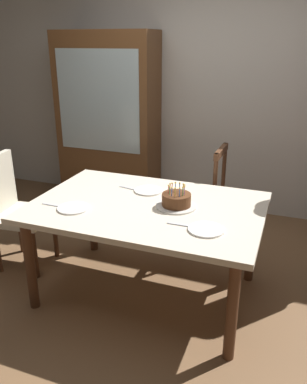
{
  "coord_description": "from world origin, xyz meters",
  "views": [
    {
      "loc": [
        0.92,
        -2.32,
        1.8
      ],
      "look_at": [
        0.05,
        0.0,
        0.83
      ],
      "focal_mm": 36.37,
      "sensor_mm": 36.0,
      "label": 1
    }
  ],
  "objects_px": {
    "plate_near_celebrant": "(74,208)",
    "plate_far_side": "(149,190)",
    "plate_near_guest": "(206,229)",
    "chair_spindle_back": "(199,199)",
    "birthday_cake": "(176,201)",
    "chair_upholstered": "(13,206)",
    "dining_table": "(147,215)",
    "china_cabinet": "(108,121)"
  },
  "relations": [
    {
      "from": "plate_near_celebrant",
      "to": "plate_far_side",
      "type": "relative_size",
      "value": 1.0
    },
    {
      "from": "plate_near_guest",
      "to": "chair_spindle_back",
      "type": "distance_m",
      "value": 1.18
    },
    {
      "from": "birthday_cake",
      "to": "chair_upholstered",
      "type": "distance_m",
      "value": 1.41
    },
    {
      "from": "dining_table",
      "to": "plate_far_side",
      "type": "distance_m",
      "value": 0.27
    },
    {
      "from": "dining_table",
      "to": "chair_upholstered",
      "type": "xyz_separation_m",
      "value": [
        -1.19,
        0.01,
        -0.12
      ]
    },
    {
      "from": "dining_table",
      "to": "chair_spindle_back",
      "type": "distance_m",
      "value": 0.9
    },
    {
      "from": "plate_near_celebrant",
      "to": "chair_spindle_back",
      "type": "distance_m",
      "value": 1.3
    },
    {
      "from": "plate_near_celebrant",
      "to": "chair_spindle_back",
      "type": "height_order",
      "value": "chair_spindle_back"
    },
    {
      "from": "dining_table",
      "to": "plate_near_guest",
      "type": "xyz_separation_m",
      "value": [
        0.48,
        -0.24,
        0.08
      ]
    },
    {
      "from": "plate_near_celebrant",
      "to": "plate_near_guest",
      "type": "relative_size",
      "value": 1.0
    },
    {
      "from": "plate_near_celebrant",
      "to": "chair_upholstered",
      "type": "distance_m",
      "value": 0.82
    },
    {
      "from": "chair_spindle_back",
      "to": "chair_upholstered",
      "type": "distance_m",
      "value": 1.6
    },
    {
      "from": "plate_near_celebrant",
      "to": "chair_spindle_back",
      "type": "bearing_deg",
      "value": 61.15
    },
    {
      "from": "dining_table",
      "to": "plate_near_celebrant",
      "type": "xyz_separation_m",
      "value": [
        -0.44,
        -0.24,
        0.08
      ]
    },
    {
      "from": "plate_far_side",
      "to": "chair_upholstered",
      "type": "height_order",
      "value": "chair_upholstered"
    },
    {
      "from": "plate_far_side",
      "to": "china_cabinet",
      "type": "distance_m",
      "value": 1.66
    },
    {
      "from": "plate_near_celebrant",
      "to": "plate_near_guest",
      "type": "bearing_deg",
      "value": 0.0
    },
    {
      "from": "dining_table",
      "to": "china_cabinet",
      "type": "bearing_deg",
      "value": 124.49
    },
    {
      "from": "chair_upholstered",
      "to": "china_cabinet",
      "type": "height_order",
      "value": "china_cabinet"
    },
    {
      "from": "dining_table",
      "to": "plate_far_side",
      "type": "height_order",
      "value": "plate_far_side"
    },
    {
      "from": "chair_upholstered",
      "to": "china_cabinet",
      "type": "xyz_separation_m",
      "value": [
        0.12,
        1.54,
        0.42
      ]
    },
    {
      "from": "plate_near_guest",
      "to": "dining_table",
      "type": "bearing_deg",
      "value": 152.97
    },
    {
      "from": "plate_near_celebrant",
      "to": "plate_far_side",
      "type": "xyz_separation_m",
      "value": [
        0.36,
        0.49,
        0.0
      ]
    },
    {
      "from": "plate_far_side",
      "to": "chair_spindle_back",
      "type": "distance_m",
      "value": 0.72
    },
    {
      "from": "plate_near_guest",
      "to": "chair_upholstered",
      "type": "height_order",
      "value": "chair_upholstered"
    },
    {
      "from": "plate_near_guest",
      "to": "china_cabinet",
      "type": "relative_size",
      "value": 0.12
    },
    {
      "from": "china_cabinet",
      "to": "plate_near_celebrant",
      "type": "bearing_deg",
      "value": -70.73
    },
    {
      "from": "plate_near_guest",
      "to": "chair_upholstered",
      "type": "relative_size",
      "value": 0.23
    },
    {
      "from": "plate_near_celebrant",
      "to": "china_cabinet",
      "type": "relative_size",
      "value": 0.12
    },
    {
      "from": "birthday_cake",
      "to": "chair_upholstered",
      "type": "bearing_deg",
      "value": -179.32
    },
    {
      "from": "plate_near_celebrant",
      "to": "chair_upholstered",
      "type": "relative_size",
      "value": 0.23
    },
    {
      "from": "plate_near_celebrant",
      "to": "china_cabinet",
      "type": "xyz_separation_m",
      "value": [
        -0.63,
        1.8,
        0.22
      ]
    },
    {
      "from": "plate_near_guest",
      "to": "chair_spindle_back",
      "type": "relative_size",
      "value": 0.23
    },
    {
      "from": "plate_near_celebrant",
      "to": "plate_near_guest",
      "type": "distance_m",
      "value": 0.92
    },
    {
      "from": "chair_upholstered",
      "to": "plate_near_celebrant",
      "type": "bearing_deg",
      "value": -19.1
    },
    {
      "from": "chair_spindle_back",
      "to": "chair_upholstered",
      "type": "xyz_separation_m",
      "value": [
        -1.36,
        -0.85,
        0.07
      ]
    },
    {
      "from": "birthday_cake",
      "to": "chair_spindle_back",
      "type": "xyz_separation_m",
      "value": [
        -0.03,
        0.83,
        -0.31
      ]
    },
    {
      "from": "chair_spindle_back",
      "to": "plate_far_side",
      "type": "bearing_deg",
      "value": -112.06
    },
    {
      "from": "birthday_cake",
      "to": "chair_upholstered",
      "type": "relative_size",
      "value": 0.29
    },
    {
      "from": "plate_far_side",
      "to": "plate_near_guest",
      "type": "xyz_separation_m",
      "value": [
        0.56,
        -0.49,
        0.0
      ]
    },
    {
      "from": "dining_table",
      "to": "china_cabinet",
      "type": "distance_m",
      "value": 1.91
    },
    {
      "from": "chair_spindle_back",
      "to": "china_cabinet",
      "type": "distance_m",
      "value": 1.51
    }
  ]
}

